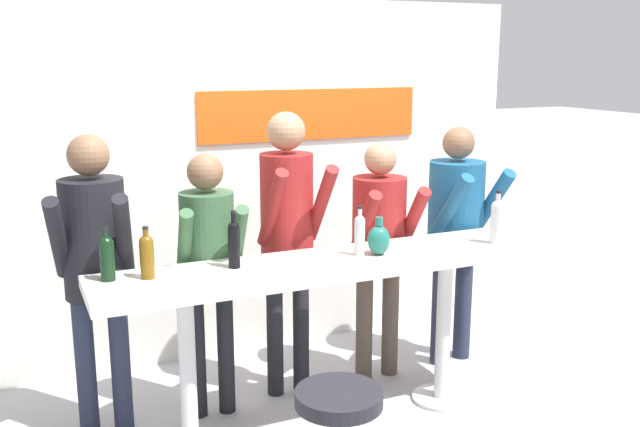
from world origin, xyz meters
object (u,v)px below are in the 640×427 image
wine_bottle_4 (497,219)px  decorative_vase (379,240)px  person_center_right (456,220)px  wine_bottle_0 (360,233)px  wine_bottle_3 (147,254)px  person_center (380,236)px  person_center_left (288,221)px  wine_bottle_1 (234,242)px  tasting_table (326,287)px  person_left (208,256)px  wine_bottle_2 (107,256)px  person_far_left (95,253)px

wine_bottle_4 → decorative_vase: (-0.77, 0.07, -0.06)m
person_center_right → wine_bottle_0: bearing=-160.7°
decorative_vase → wine_bottle_3: bearing=176.1°
person_center → wine_bottle_4: person_center is taller
person_center_left → wine_bottle_1: 0.64m
tasting_table → person_center: (0.60, 0.47, 0.13)m
wine_bottle_3 → decorative_vase: wine_bottle_3 is taller
person_center_left → wine_bottle_3: bearing=-155.5°
person_center_right → wine_bottle_3: 2.21m
person_left → wine_bottle_1: 0.38m
wine_bottle_1 → wine_bottle_4: 1.61m
wine_bottle_2 → person_center_right: bearing=8.7°
person_far_left → wine_bottle_4: (2.28, -0.54, 0.09)m
wine_bottle_0 → wine_bottle_4: bearing=-6.6°
person_far_left → wine_bottle_2: (0.02, -0.33, 0.07)m
decorative_vase → wine_bottle_4: bearing=-5.2°
person_center → person_center_right: size_ratio=0.95×
person_center_right → tasting_table: bearing=-164.4°
tasting_table → wine_bottle_2: wine_bottle_2 is taller
person_left → wine_bottle_1: bearing=-74.9°
person_far_left → person_center_left: (1.15, 0.04, 0.06)m
person_center → person_far_left: bearing=-176.3°
tasting_table → wine_bottle_3: 1.01m
person_far_left → person_left: (0.62, -0.04, -0.08)m
person_center → wine_bottle_3: 1.63m
person_far_left → person_center_right: bearing=11.8°
person_far_left → wine_bottle_4: size_ratio=5.28×
person_left → wine_bottle_4: 1.74m
person_center_left → person_center_right: size_ratio=1.08×
wine_bottle_0 → wine_bottle_2: wine_bottle_0 is taller
decorative_vase → person_center_right: bearing=29.6°
wine_bottle_1 → wine_bottle_3: wine_bottle_1 is taller
wine_bottle_2 → decorative_vase: size_ratio=1.26×
person_center_left → person_center_right: bearing=-0.7°
person_center → wine_bottle_3: bearing=-162.6°
person_far_left → wine_bottle_2: person_far_left is taller
wine_bottle_2 → decorative_vase: wine_bottle_2 is taller
person_center_left → decorative_vase: person_center_left is taller
person_center → wine_bottle_0: size_ratio=5.53×
wine_bottle_0 → person_center: bearing=50.1°
person_left → person_center_left: person_center_left is taller
wine_bottle_1 → wine_bottle_2: 0.65m
wine_bottle_2 → person_center_left: bearing=18.5°
person_far_left → wine_bottle_1: bearing=-18.3°
wine_bottle_4 → person_center_right: bearing=79.4°
tasting_table → person_center: bearing=38.0°
person_far_left → decorative_vase: bearing=-6.2°
wine_bottle_0 → wine_bottle_3: bearing=177.3°
person_center → person_center_right: bearing=4.2°
person_far_left → wine_bottle_1: 0.78m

